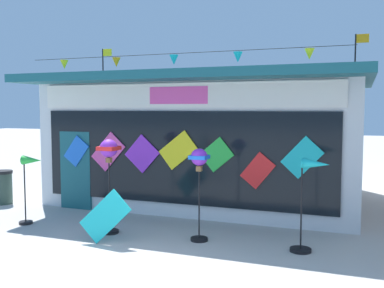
% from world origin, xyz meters
% --- Properties ---
extents(ground_plane, '(80.00, 80.00, 0.00)m').
position_xyz_m(ground_plane, '(0.00, 0.00, 0.00)').
color(ground_plane, '#ADAAA5').
extents(kite_shop_building, '(8.43, 6.44, 4.49)m').
position_xyz_m(kite_shop_building, '(-0.45, 6.59, 1.74)').
color(kite_shop_building, silver).
rests_on(kite_shop_building, ground_plane).
extents(wind_spinner_far_left, '(0.61, 0.30, 1.56)m').
position_xyz_m(wind_spinner_far_left, '(-3.31, 2.19, 1.14)').
color(wind_spinner_far_left, black).
rests_on(wind_spinner_far_left, ground_plane).
extents(wind_spinner_left, '(0.38, 0.38, 1.96)m').
position_xyz_m(wind_spinner_left, '(-1.31, 2.24, 1.56)').
color(wind_spinner_left, black).
rests_on(wind_spinner_left, ground_plane).
extents(wind_spinner_center_left, '(0.34, 0.34, 1.82)m').
position_xyz_m(wind_spinner_center_left, '(0.61, 2.40, 1.42)').
color(wind_spinner_center_left, black).
rests_on(wind_spinner_center_left, ground_plane).
extents(wind_spinner_center_right, '(0.69, 0.39, 1.71)m').
position_xyz_m(wind_spinner_center_right, '(2.71, 2.43, 1.11)').
color(wind_spinner_center_right, black).
rests_on(wind_spinner_center_right, ground_plane).
extents(trash_bin, '(0.52, 0.52, 0.91)m').
position_xyz_m(trash_bin, '(-5.54, 3.67, 0.46)').
color(trash_bin, '#2D4238').
rests_on(trash_bin, ground_plane).
extents(display_kite_on_ground, '(1.06, 0.19, 1.06)m').
position_xyz_m(display_kite_on_ground, '(-1.01, 1.58, 0.53)').
color(display_kite_on_ground, '#19B7BC').
rests_on(display_kite_on_ground, ground_plane).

